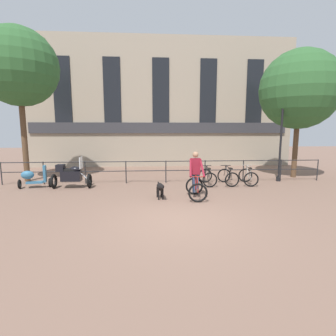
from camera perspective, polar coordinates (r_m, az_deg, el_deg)
The scene contains 13 objects.
ground_plane at distance 7.49m, azimuth 2.01°, elevation -11.23°, with size 60.00×60.00×0.00m, color #7A5B4C.
canal_railing at distance 12.37m, azimuth -0.47°, elevation 0.03°, with size 15.05×0.05×1.05m.
building_facade at distance 18.10m, azimuth -1.63°, elevation 13.94°, with size 18.00×0.72×8.53m.
cyclist_with_bike at distance 9.73m, azimuth 6.06°, elevation -2.00°, with size 0.74×1.20×1.70m.
dog at distance 9.51m, azimuth -1.71°, elevation -4.24°, with size 0.29×0.96×0.61m.
parked_motorcycle at distance 11.98m, azimuth -20.37°, elevation -1.49°, with size 1.63×0.64×1.35m.
parked_bicycle_near_lamp at distance 12.04m, azimuth 8.59°, elevation -1.98°, with size 0.68×1.12×0.86m.
parked_bicycle_mid_left at distance 12.28m, azimuth 12.92°, elevation -1.90°, with size 0.72×1.14×0.86m.
parked_bicycle_mid_right at distance 12.59m, azimuth 17.05°, elevation -1.81°, with size 0.79×1.18×0.86m.
parked_scooter at distance 12.70m, azimuth -27.25°, elevation -1.83°, with size 1.33×0.65×0.96m.
street_lamp at distance 13.71m, azimuth 23.51°, elevation 8.40°, with size 0.28×0.28×4.78m.
tree_canalside_left at distance 14.64m, azimuth -29.76°, elevation 18.49°, with size 3.58×3.58×7.15m.
tree_canalside_right at distance 15.32m, azimuth 26.70°, elevation 14.97°, with size 3.96×3.96×6.48m.
Camera 1 is at (-0.74, -7.01, 2.53)m, focal length 28.00 mm.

